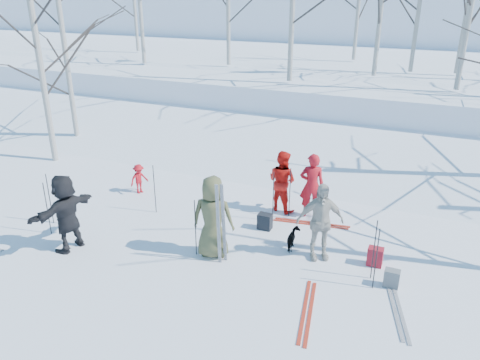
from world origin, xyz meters
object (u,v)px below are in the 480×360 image
at_px(skier_red_seated, 139,179).
at_px(dog, 293,239).
at_px(backpack_grey, 392,278).
at_px(backpack_dark, 265,221).
at_px(backpack_red, 375,257).
at_px(skier_olive_center, 213,217).
at_px(skier_cream_east, 320,222).
at_px(skier_grey_west, 66,213).
at_px(skier_red_north, 312,186).
at_px(skier_redor_behind, 282,181).

xyz_separation_m(skier_red_seated, dog, (5.06, -1.23, -0.20)).
relative_size(backpack_grey, backpack_dark, 0.95).
bearing_deg(backpack_red, backpack_dark, 167.99).
height_order(skier_olive_center, backpack_red, skier_olive_center).
bearing_deg(backpack_dark, skier_cream_east, -26.28).
height_order(skier_red_seated, backpack_red, skier_red_seated).
relative_size(skier_grey_west, backpack_red, 4.31).
relative_size(skier_red_seated, backpack_dark, 2.18).
bearing_deg(backpack_red, skier_red_north, 138.02).
bearing_deg(backpack_grey, skier_red_north, 134.44).
xyz_separation_m(skier_grey_west, dog, (4.68, 2.03, -0.67)).
distance_m(skier_grey_west, backpack_dark, 4.65).
relative_size(skier_olive_center, skier_red_seated, 2.15).
height_order(skier_olive_center, skier_red_north, skier_olive_center).
height_order(skier_redor_behind, skier_red_seated, skier_redor_behind).
relative_size(dog, backpack_grey, 1.49).
relative_size(skier_red_north, backpack_red, 4.10).
xyz_separation_m(skier_red_seated, backpack_grey, (7.31, -1.85, -0.25)).
bearing_deg(backpack_dark, backpack_red, -12.01).
bearing_deg(skier_olive_center, skier_red_north, -131.48).
bearing_deg(skier_grey_west, backpack_dark, 134.28).
height_order(skier_redor_behind, backpack_red, skier_redor_behind).
xyz_separation_m(backpack_grey, backpack_dark, (-3.18, 1.25, 0.01)).
bearing_deg(skier_cream_east, skier_olive_center, 172.85).
xyz_separation_m(skier_grey_west, backpack_grey, (6.93, 1.41, -0.71)).
xyz_separation_m(skier_redor_behind, backpack_grey, (3.17, -2.44, -0.64)).
relative_size(dog, backpack_dark, 1.42).
distance_m(skier_redor_behind, dog, 2.13).
bearing_deg(skier_cream_east, skier_red_seated, 138.15).
bearing_deg(skier_grey_west, dog, 122.27).
distance_m(skier_red_seated, dog, 5.21).
bearing_deg(skier_redor_behind, backpack_grey, 159.86).
bearing_deg(dog, backpack_dark, -44.90).
distance_m(skier_olive_center, dog, 1.95).
relative_size(skier_red_north, skier_red_seated, 1.97).
height_order(skier_olive_center, skier_grey_west, skier_olive_center).
distance_m(skier_redor_behind, skier_grey_west, 5.38).
distance_m(skier_red_seated, backpack_red, 6.98).
bearing_deg(dog, backpack_grey, 153.98).
height_order(dog, backpack_red, dog).
distance_m(skier_red_seated, skier_cream_east, 5.84).
bearing_deg(dog, skier_redor_behind, -73.92).
relative_size(skier_cream_east, backpack_grey, 4.65).
xyz_separation_m(skier_redor_behind, dog, (0.92, -1.83, -0.59)).
relative_size(skier_redor_behind, skier_cream_east, 0.94).
bearing_deg(skier_redor_behind, backpack_red, 164.55).
xyz_separation_m(skier_redor_behind, skier_cream_east, (1.53, -1.95, 0.05)).
height_order(skier_red_north, backpack_red, skier_red_north).
xyz_separation_m(skier_olive_center, backpack_grey, (3.80, 0.35, -0.75)).
height_order(skier_red_north, skier_grey_west, skier_grey_west).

